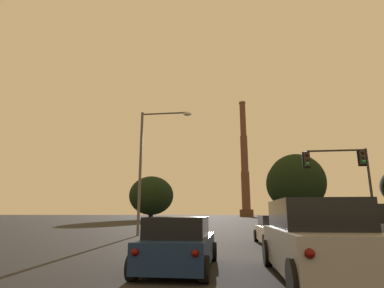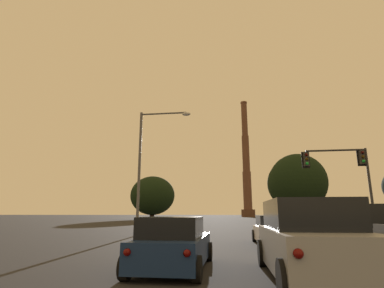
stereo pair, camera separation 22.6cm
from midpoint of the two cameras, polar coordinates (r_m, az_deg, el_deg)
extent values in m
cube|color=navy|center=(9.04, -3.05, -19.45)|extent=(1.73, 4.00, 0.72)
cube|color=black|center=(8.60, -3.50, -15.53)|extent=(1.56, 1.90, 0.55)
cylinder|color=black|center=(10.82, -6.05, -19.54)|extent=(0.22, 0.60, 0.60)
cylinder|color=black|center=(10.56, 3.40, -19.75)|extent=(0.22, 0.60, 0.60)
cylinder|color=black|center=(7.72, -12.09, -21.99)|extent=(0.22, 0.60, 0.60)
cylinder|color=black|center=(7.36, 1.41, -22.71)|extent=(0.22, 0.60, 0.60)
sphere|color=#500705|center=(7.25, -11.76, -19.54)|extent=(0.17, 0.17, 0.17)
sphere|color=#500705|center=(6.93, -0.38, -20.10)|extent=(0.17, 0.17, 0.17)
cube|color=silver|center=(16.02, 15.66, -16.21)|extent=(1.93, 4.65, 0.70)
cube|color=black|center=(16.22, 15.38, -13.97)|extent=(1.68, 2.25, 0.55)
cylinder|color=black|center=(17.80, 11.73, -16.72)|extent=(0.24, 0.65, 0.64)
cylinder|color=black|center=(18.06, 17.53, -16.34)|extent=(0.24, 0.65, 0.64)
cylinder|color=black|center=(14.04, 13.35, -17.69)|extent=(0.24, 0.65, 0.64)
cylinder|color=black|center=(14.36, 20.64, -17.12)|extent=(0.24, 0.65, 0.64)
sphere|color=#500705|center=(13.62, 14.19, -16.28)|extent=(0.17, 0.17, 0.17)
sphere|color=#500705|center=(13.89, 20.31, -15.81)|extent=(0.17, 0.17, 0.17)
cube|color=black|center=(11.81, 32.07, -11.48)|extent=(1.86, 1.82, 0.72)
cylinder|color=black|center=(11.93, 27.34, -17.13)|extent=(0.23, 0.80, 0.80)
cube|color=gray|center=(8.03, 22.03, -18.23)|extent=(1.98, 4.82, 0.95)
cube|color=black|center=(8.10, 21.30, -12.37)|extent=(1.81, 2.82, 0.70)
cylinder|color=black|center=(9.79, 13.49, -19.49)|extent=(0.23, 0.76, 0.76)
cylinder|color=black|center=(10.16, 24.65, -18.46)|extent=(0.23, 0.76, 0.76)
cylinder|color=black|center=(6.02, 18.00, -23.52)|extent=(0.23, 0.76, 0.76)
sphere|color=#500705|center=(5.49, 20.36, -18.99)|extent=(0.17, 0.17, 0.17)
cylinder|color=#2D2D30|center=(25.09, 30.73, -7.67)|extent=(0.18, 0.18, 6.20)
cylinder|color=black|center=(25.08, 31.56, -14.60)|extent=(0.40, 0.40, 0.10)
cube|color=#282828|center=(25.25, 29.49, -2.25)|extent=(0.34, 0.34, 1.04)
cube|color=black|center=(25.41, 29.34, -2.32)|extent=(0.58, 0.03, 1.25)
sphere|color=#320504|center=(25.13, 29.56, -1.44)|extent=(0.22, 0.22, 0.22)
sphere|color=#352604|center=(25.07, 29.64, -2.17)|extent=(0.22, 0.22, 0.22)
sphere|color=green|center=(25.03, 29.73, -2.89)|extent=(0.22, 0.22, 0.22)
cylinder|color=#2D2D30|center=(24.72, 25.43, -1.13)|extent=(4.22, 0.14, 0.14)
sphere|color=#2D2D30|center=(25.45, 29.95, -0.96)|extent=(0.18, 0.18, 0.18)
cube|color=#282828|center=(24.03, 20.78, -2.80)|extent=(0.34, 0.34, 1.04)
cube|color=black|center=(24.20, 20.69, -2.87)|extent=(0.58, 0.03, 1.25)
sphere|color=#320504|center=(23.90, 20.82, -1.96)|extent=(0.22, 0.22, 0.22)
sphere|color=#352604|center=(23.85, 20.88, -2.72)|extent=(0.22, 0.22, 0.22)
sphere|color=green|center=(23.79, 20.95, -3.48)|extent=(0.22, 0.22, 0.22)
cylinder|color=#56565B|center=(22.44, -10.14, -5.14)|extent=(0.20, 0.20, 9.10)
cylinder|color=#56565B|center=(23.00, -5.52, 5.81)|extent=(3.50, 0.12, 0.12)
sphere|color=#56565B|center=(23.44, -9.71, 5.58)|extent=(0.20, 0.20, 0.20)
ellipsoid|color=silver|center=(22.65, -1.19, 5.73)|extent=(0.64, 0.36, 0.26)
cylinder|color=#523427|center=(134.72, 10.32, -12.85)|extent=(5.90, 5.90, 3.15)
cylinder|color=brown|center=(135.08, 10.15, -8.69)|extent=(3.69, 3.69, 16.47)
cylinder|color=brown|center=(137.27, 9.87, -1.82)|extent=(3.17, 3.17, 16.47)
cylinder|color=brown|center=(141.35, 9.61, 4.74)|extent=(2.65, 2.65, 16.47)
cylinder|color=brown|center=(143.94, 9.49, 7.73)|extent=(2.97, 2.97, 0.70)
cylinder|color=black|center=(77.18, 18.84, -12.08)|extent=(1.25, 1.25, 3.90)
ellipsoid|color=black|center=(77.50, 18.48, -7.23)|extent=(12.51, 11.26, 12.35)
cylinder|color=black|center=(77.84, -7.95, -13.21)|extent=(1.13, 1.13, 2.34)
ellipsoid|color=black|center=(77.96, -7.84, -9.68)|extent=(11.27, 10.15, 9.71)
cylinder|color=black|center=(77.04, 19.62, -12.04)|extent=(1.37, 1.37, 3.85)
ellipsoid|color=black|center=(77.40, 19.22, -6.84)|extent=(13.66, 12.29, 13.65)
camera|label=1|loc=(0.11, -90.19, 0.04)|focal=28.00mm
camera|label=2|loc=(0.11, 89.81, -0.04)|focal=28.00mm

